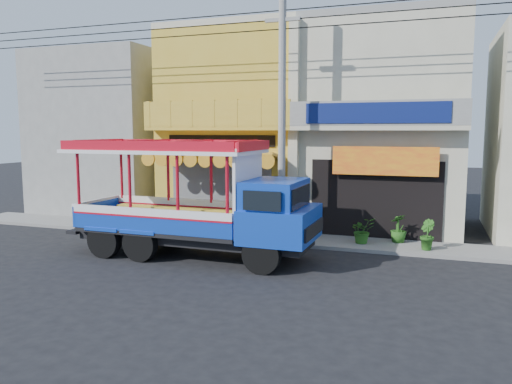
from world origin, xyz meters
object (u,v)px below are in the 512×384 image
at_px(utility_pole, 286,98).
at_px(potted_plant_c, 399,228).
at_px(potted_plant_a, 362,230).
at_px(potted_plant_b, 427,235).
at_px(songthaew_truck, 209,202).
at_px(green_sign, 112,214).

relative_size(utility_pole, potted_plant_c, 28.67).
relative_size(utility_pole, potted_plant_a, 31.14).
height_order(utility_pole, potted_plant_c, utility_pole).
xyz_separation_m(utility_pole, potted_plant_c, (3.72, 1.14, -4.42)).
bearing_deg(potted_plant_a, utility_pole, 161.25).
bearing_deg(potted_plant_b, potted_plant_c, 31.28).
height_order(songthaew_truck, green_sign, songthaew_truck).
distance_m(utility_pole, green_sign, 8.80).
bearing_deg(potted_plant_c, potted_plant_a, -25.13).
relative_size(utility_pole, songthaew_truck, 3.56).
xyz_separation_m(potted_plant_a, potted_plant_b, (2.08, -0.25, 0.04)).
distance_m(utility_pole, songthaew_truck, 4.50).
bearing_deg(utility_pole, potted_plant_b, 4.11).
xyz_separation_m(green_sign, potted_plant_c, (11.27, 0.54, 0.06)).
bearing_deg(potted_plant_a, songthaew_truck, -174.96).
bearing_deg(green_sign, potted_plant_a, -0.10).
distance_m(utility_pole, potted_plant_c, 5.89).
relative_size(green_sign, potted_plant_a, 1.13).
xyz_separation_m(potted_plant_a, potted_plant_c, (1.16, 0.55, 0.04)).
height_order(songthaew_truck, potted_plant_c, songthaew_truck).
bearing_deg(potted_plant_a, potted_plant_c, -6.05).
height_order(utility_pole, green_sign, utility_pole).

